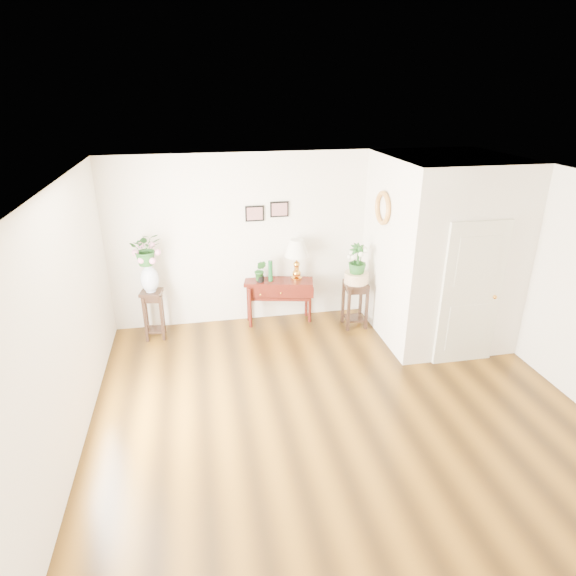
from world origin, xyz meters
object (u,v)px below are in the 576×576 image
object	(u,v)px
plant_stand_b	(355,304)
plant_stand_a	(154,314)
console_table	(279,301)
table_lamp	(297,259)

from	to	relation	value
plant_stand_b	plant_stand_a	bearing A→B (deg)	176.10
console_table	plant_stand_a	world-z (taller)	plant_stand_a
plant_stand_a	plant_stand_b	bearing A→B (deg)	-3.90
console_table	table_lamp	world-z (taller)	table_lamp
plant_stand_a	plant_stand_b	size ratio (longest dim) A/B	1.03
console_table	table_lamp	xyz separation A→B (m)	(0.30, 0.00, 0.73)
plant_stand_a	plant_stand_b	world-z (taller)	plant_stand_a
console_table	plant_stand_b	xyz separation A→B (m)	(1.20, -0.40, 0.01)
console_table	plant_stand_b	bearing A→B (deg)	-6.10
plant_stand_a	plant_stand_b	distance (m)	3.24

